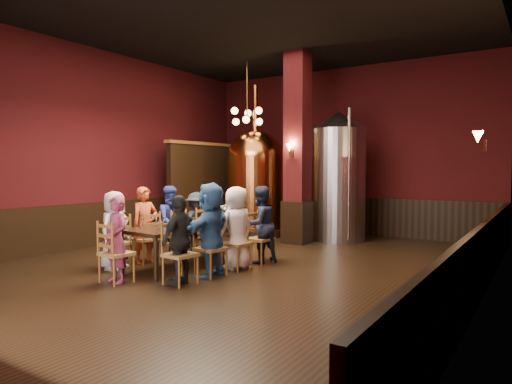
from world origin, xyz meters
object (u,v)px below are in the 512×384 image
Objects in this scene: steel_vessel at (339,176)px; rose_vase at (225,210)px; person_0 at (114,230)px; copper_kettle at (255,181)px; person_1 at (145,225)px; person_2 at (172,222)px; dining_table at (189,228)px.

steel_vessel is 10.08× the size of rose_vase.
copper_kettle is at bearing -10.22° from person_0.
person_1 reaches higher than person_2.
steel_vessel is at bearing -12.43° from person_1.
dining_table is at bearing -102.33° from person_2.
dining_table is 4.13m from copper_kettle.
person_1 is 4.23m from copper_kettle.
rose_vase is at bearing -68.19° from copper_kettle.
copper_kettle reaches higher than person_0.
copper_kettle is (-1.10, 3.91, 0.76)m from dining_table.
person_1 is 1.58m from rose_vase.
person_2 is at bearing 5.91° from person_1.
copper_kettle reaches higher than rose_vase.
person_0 is 0.35× the size of copper_kettle.
person_1 reaches higher than dining_table.
person_0 is 5.65m from steel_vessel.
dining_table is 0.91m from person_2.
person_0 is 4.37× the size of rose_vase.
person_1 is at bearing -158.78° from dining_table.
copper_kettle reaches higher than person_1.
person_0 is 0.96× the size of person_2.
copper_kettle is 1.24× the size of steel_vessel.
person_0 is 0.43× the size of steel_vessel.
person_0 is at bearing -111.57° from steel_vessel.
copper_kettle is 3.17m from rose_vase.
rose_vase is at bearing -39.82° from person_0.
person_0 is 0.96× the size of person_1.
person_1 is 0.45× the size of steel_vessel.
person_1 is at bearing -17.54° from person_0.
dining_table is 1.73× the size of person_1.
steel_vessel is (1.99, 4.52, 0.87)m from person_1.
steel_vessel is at bearing 72.28° from rose_vase.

